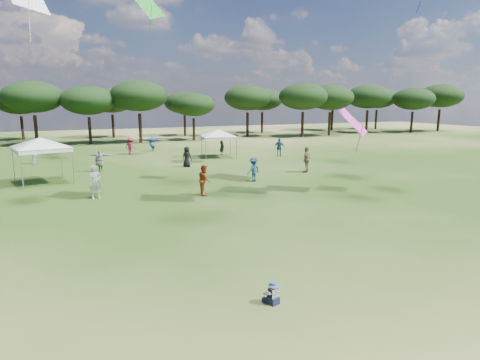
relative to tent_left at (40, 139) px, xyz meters
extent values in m
plane|color=#2C4916|center=(6.44, -21.27, -2.79)|extent=(140.00, 140.00, 0.00)
cylinder|color=black|center=(-1.95, 24.54, -1.06)|extent=(0.40, 0.40, 3.46)
ellipsoid|color=black|center=(-1.95, 24.54, 2.75)|extent=(6.73, 6.73, 3.63)
cylinder|color=black|center=(3.87, 23.36, -1.18)|extent=(0.37, 0.37, 3.21)
ellipsoid|color=black|center=(3.87, 23.36, 2.35)|extent=(6.24, 6.24, 3.36)
cylinder|color=black|center=(9.70, 22.91, -1.01)|extent=(0.41, 0.41, 3.56)
ellipsoid|color=black|center=(9.70, 22.91, 2.90)|extent=(6.91, 6.91, 3.73)
cylinder|color=black|center=(16.64, 23.24, -1.35)|extent=(0.33, 0.33, 2.88)
ellipsoid|color=black|center=(16.64, 23.24, 1.82)|extent=(5.60, 5.60, 3.02)
cylinder|color=black|center=(25.40, 25.71, -1.07)|extent=(0.39, 0.39, 3.44)
ellipsoid|color=black|center=(25.40, 25.71, 2.72)|extent=(6.69, 6.69, 3.60)
cylinder|color=black|center=(32.21, 21.79, -1.02)|extent=(0.40, 0.40, 3.53)
ellipsoid|color=black|center=(32.21, 21.79, 2.87)|extent=(6.86, 6.86, 3.70)
cylinder|color=black|center=(37.09, 22.19, -1.06)|extent=(0.40, 0.40, 3.47)
ellipsoid|color=black|center=(37.09, 22.19, 2.76)|extent=(6.74, 6.74, 3.63)
cylinder|color=black|center=(45.67, 24.19, -1.00)|extent=(0.41, 0.41, 3.57)
ellipsoid|color=black|center=(45.67, 24.19, 2.93)|extent=(6.94, 6.94, 3.74)
cylinder|color=black|center=(52.78, 21.85, -1.11)|extent=(0.38, 0.38, 3.35)
ellipsoid|color=black|center=(52.78, 21.85, 2.58)|extent=(6.51, 6.51, 3.51)
cylinder|color=black|center=(59.28, 22.35, -0.96)|extent=(0.42, 0.42, 3.66)
ellipsoid|color=black|center=(59.28, 22.35, 3.06)|extent=(7.10, 7.10, 3.83)
cylinder|color=black|center=(-4.08, 32.04, -1.23)|extent=(0.36, 0.36, 3.11)
ellipsoid|color=black|center=(-4.08, 32.04, 2.19)|extent=(6.05, 6.05, 3.26)
cylinder|color=black|center=(7.27, 31.25, -1.19)|extent=(0.37, 0.37, 3.20)
ellipsoid|color=black|center=(7.27, 31.25, 2.33)|extent=(6.21, 6.21, 3.35)
cylinder|color=black|center=(17.27, 30.07, -1.29)|extent=(0.34, 0.34, 2.99)
ellipsoid|color=black|center=(17.27, 30.07, 2.00)|extent=(5.81, 5.81, 3.13)
cylinder|color=black|center=(30.06, 30.48, -1.13)|extent=(0.38, 0.38, 3.31)
ellipsoid|color=black|center=(30.06, 30.48, 2.51)|extent=(6.43, 6.43, 3.47)
cylinder|color=black|center=(43.75, 30.85, -0.97)|extent=(0.42, 0.42, 3.64)
ellipsoid|color=black|center=(43.75, 30.85, 3.03)|extent=(7.06, 7.06, 3.81)
cylinder|color=black|center=(52.84, 30.24, -1.06)|extent=(0.40, 0.40, 3.46)
ellipsoid|color=black|center=(52.84, 30.24, 2.75)|extent=(6.72, 6.72, 3.62)
cylinder|color=gray|center=(-1.02, -1.74, -1.67)|extent=(0.06, 0.06, 2.24)
cylinder|color=gray|center=(1.74, -1.02, -1.67)|extent=(0.06, 0.06, 2.24)
cylinder|color=gray|center=(-1.74, 1.02, -1.67)|extent=(0.06, 0.06, 2.24)
cylinder|color=gray|center=(1.02, 1.74, -1.67)|extent=(0.06, 0.06, 2.24)
cube|color=silver|center=(0.00, 0.00, -0.60)|extent=(3.68, 3.68, 0.25)
pyramid|color=silver|center=(0.00, 0.00, 0.13)|extent=(5.93, 5.93, 0.60)
cylinder|color=gray|center=(12.60, 5.79, -1.85)|extent=(0.06, 0.06, 1.88)
cylinder|color=gray|center=(15.33, 5.31, -1.85)|extent=(0.06, 0.06, 1.88)
cylinder|color=gray|center=(13.08, 8.51, -1.85)|extent=(0.06, 0.06, 1.88)
cylinder|color=gray|center=(15.81, 8.03, -1.85)|extent=(0.06, 0.06, 1.88)
cube|color=silver|center=(14.21, 6.91, -0.96)|extent=(3.39, 3.39, 0.25)
pyramid|color=silver|center=(14.21, 6.91, -0.23)|extent=(5.87, 5.87, 0.60)
cube|color=black|center=(6.29, -19.21, -2.69)|extent=(0.31, 0.31, 0.19)
cube|color=black|center=(6.16, -19.06, -2.74)|extent=(0.15, 0.25, 0.10)
cube|color=black|center=(6.32, -19.01, -2.74)|extent=(0.15, 0.25, 0.10)
cube|color=white|center=(6.29, -19.21, -2.48)|extent=(0.28, 0.23, 0.25)
cylinder|color=white|center=(6.12, -19.19, -2.48)|extent=(0.15, 0.26, 0.15)
cylinder|color=white|center=(6.42, -19.10, -2.48)|extent=(0.15, 0.26, 0.15)
sphere|color=#E0B293|center=(6.29, -19.21, -2.31)|extent=(0.17, 0.17, 0.17)
cone|color=#4766A7|center=(6.29, -19.21, -2.27)|extent=(0.29, 0.29, 0.03)
cylinder|color=#4766A7|center=(6.29, -19.21, -2.23)|extent=(0.19, 0.19, 0.07)
imported|color=navy|center=(12.46, -4.54, -2.01)|extent=(1.15, 0.91, 1.56)
imported|color=#A11A40|center=(6.94, 11.97, -1.98)|extent=(1.18, 1.15, 1.62)
imported|color=silver|center=(2.78, -5.45, -1.88)|extent=(0.76, 0.60, 1.82)
imported|color=#2C2B2F|center=(14.98, 8.16, -1.95)|extent=(0.51, 0.68, 1.69)
imported|color=brown|center=(17.41, -3.02, -1.84)|extent=(1.16, 1.05, 1.90)
imported|color=navy|center=(9.39, 13.67, -1.96)|extent=(2.09, 1.30, 1.65)
imported|color=#57565C|center=(3.54, 3.02, -2.00)|extent=(1.96, 1.37, 1.58)
imported|color=maroon|center=(8.38, -6.94, -1.94)|extent=(0.81, 0.95, 1.71)
imported|color=silver|center=(-1.31, 8.90, -1.85)|extent=(0.88, 1.04, 1.87)
imported|color=black|center=(10.02, 2.67, -1.98)|extent=(0.93, 0.92, 1.62)
imported|color=navy|center=(19.60, 5.19, -1.94)|extent=(1.06, 0.90, 1.70)
plane|color=#1B8A23|center=(8.72, 9.09, 10.36)|extent=(3.42, 2.37, 2.81)
plane|color=white|center=(0.51, -6.95, 6.63)|extent=(2.13, 2.20, 1.37)
plane|color=#DD37B0|center=(16.36, -9.35, 1.21)|extent=(2.47, 2.23, 1.54)
camera|label=1|loc=(1.80, -27.68, 2.39)|focal=30.00mm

